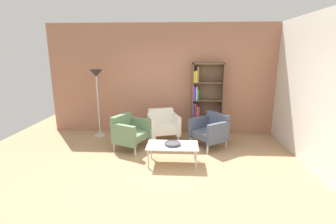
{
  "coord_description": "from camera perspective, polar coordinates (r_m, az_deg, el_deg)",
  "views": [
    {
      "loc": [
        0.36,
        -4.14,
        2.16
      ],
      "look_at": [
        0.08,
        0.84,
        0.95
      ],
      "focal_mm": 26.35,
      "sensor_mm": 36.0,
      "label": 1
    }
  ],
  "objects": [
    {
      "name": "ground_plane",
      "position": [
        4.68,
        -1.57,
        -13.83
      ],
      "size": [
        8.32,
        8.32,
        0.0
      ],
      "primitive_type": "plane",
      "color": "tan"
    },
    {
      "name": "brick_back_panel",
      "position": [
        6.65,
        0.13,
        7.5
      ],
      "size": [
        6.4,
        0.12,
        2.9
      ],
      "primitive_type": "cube",
      "color": "#A87056",
      "rests_on": "ground_plane"
    },
    {
      "name": "plaster_right_partition",
      "position": [
        5.41,
        30.85,
        4.16
      ],
      "size": [
        0.12,
        5.2,
        2.9
      ],
      "primitive_type": "cube",
      "color": "silver",
      "rests_on": "ground_plane"
    },
    {
      "name": "bookshelf_tall",
      "position": [
        6.54,
        8.32,
        2.51
      ],
      "size": [
        0.8,
        0.3,
        1.9
      ],
      "color": "brown",
      "rests_on": "ground_plane"
    },
    {
      "name": "coffee_table_low",
      "position": [
        4.87,
        1.06,
        -7.97
      ],
      "size": [
        1.0,
        0.56,
        0.4
      ],
      "color": "silver",
      "rests_on": "ground_plane"
    },
    {
      "name": "decorative_bowl",
      "position": [
        4.84,
        1.06,
        -7.24
      ],
      "size": [
        0.32,
        0.32,
        0.05
      ],
      "color": "#4C4C51",
      "rests_on": "coffee_table_low"
    },
    {
      "name": "armchair_corner_red",
      "position": [
        6.12,
        -1.2,
        -2.94
      ],
      "size": [
        0.88,
        0.84,
        0.78
      ],
      "rotation": [
        0.0,
        0.0,
        0.31
      ],
      "color": "white",
      "rests_on": "ground_plane"
    },
    {
      "name": "armchair_spare_guest",
      "position": [
        5.81,
        9.79,
        -4.05
      ],
      "size": [
        0.94,
        0.95,
        0.78
      ],
      "rotation": [
        0.0,
        0.0,
        -0.92
      ],
      "color": "#4C566B",
      "rests_on": "ground_plane"
    },
    {
      "name": "armchair_by_bookshelf",
      "position": [
        5.67,
        -8.84,
        -4.47
      ],
      "size": [
        0.89,
        0.92,
        0.78
      ],
      "rotation": [
        0.0,
        0.0,
        1.13
      ],
      "color": "slate",
      "rests_on": "ground_plane"
    },
    {
      "name": "floor_lamp_torchiere",
      "position": [
        6.54,
        -16.2,
        6.85
      ],
      "size": [
        0.32,
        0.32,
        1.74
      ],
      "color": "silver",
      "rests_on": "ground_plane"
    }
  ]
}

